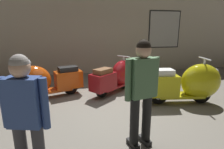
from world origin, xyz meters
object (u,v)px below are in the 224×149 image
at_px(scooter_1, 117,76).
at_px(visitor_0, 142,88).
at_px(scooter_2, 188,83).
at_px(scooter_0, 45,81).
at_px(visitor_1, 26,115).

bearing_deg(scooter_1, visitor_0, -134.19).
bearing_deg(scooter_2, scooter_0, 171.80).
bearing_deg(visitor_0, scooter_1, -18.73).
height_order(scooter_1, visitor_0, visitor_0).
height_order(scooter_1, visitor_1, visitor_1).
distance_m(scooter_0, scooter_1, 1.99).
height_order(scooter_0, scooter_1, scooter_0).
bearing_deg(visitor_1, scooter_1, -14.45).
bearing_deg(scooter_0, visitor_1, 78.08).
xyz_separation_m(scooter_0, scooter_1, (1.98, 0.20, -0.01)).
height_order(scooter_2, visitor_0, visitor_0).
bearing_deg(visitor_0, scooter_0, 22.69).
bearing_deg(visitor_1, visitor_0, -58.16).
distance_m(scooter_1, visitor_0, 2.64).
height_order(scooter_0, visitor_1, visitor_1).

